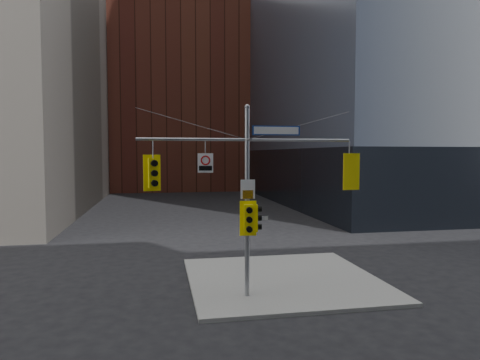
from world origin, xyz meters
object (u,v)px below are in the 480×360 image
object	(u,v)px
traffic_light_east_arm	(349,171)
street_sign_blade	(276,131)
traffic_light_pole_front	(249,219)
regulatory_sign_arm	(205,162)
signal_assembly	(247,183)
traffic_light_pole_side	(256,218)
traffic_light_west_arm	(153,173)

from	to	relation	value
traffic_light_east_arm	street_sign_blade	bearing A→B (deg)	-2.21
traffic_light_pole_front	regulatory_sign_arm	bearing A→B (deg)	175.64
regulatory_sign_arm	signal_assembly	bearing A→B (deg)	7.72
signal_assembly	traffic_light_pole_side	distance (m)	1.37
signal_assembly	traffic_light_pole_front	bearing A→B (deg)	-89.89
traffic_light_pole_front	traffic_light_pole_side	bearing A→B (deg)	44.49
traffic_light_west_arm	street_sign_blade	distance (m)	4.78
traffic_light_east_arm	street_sign_blade	distance (m)	3.31
signal_assembly	traffic_light_east_arm	bearing A→B (deg)	0.00
traffic_light_pole_front	street_sign_blade	xyz separation A→B (m)	(1.11, 0.27, 3.25)
traffic_light_pole_side	traffic_light_pole_front	size ratio (longest dim) A/B	0.78
traffic_light_pole_side	regulatory_sign_arm	size ratio (longest dim) A/B	1.43
traffic_light_east_arm	regulatory_sign_arm	distance (m)	5.60
traffic_light_east_arm	regulatory_sign_arm	xyz separation A→B (m)	(-5.58, -0.02, 0.37)
traffic_light_west_arm	signal_assembly	bearing A→B (deg)	-14.59
traffic_light_east_arm	signal_assembly	bearing A→B (deg)	-2.15
traffic_light_east_arm	traffic_light_pole_front	world-z (taller)	traffic_light_east_arm
traffic_light_pole_side	traffic_light_pole_front	distance (m)	0.42
traffic_light_pole_side	regulatory_sign_arm	distance (m)	2.80
street_sign_blade	regulatory_sign_arm	size ratio (longest dim) A/B	2.58
traffic_light_west_arm	traffic_light_pole_front	distance (m)	3.82
traffic_light_east_arm	regulatory_sign_arm	world-z (taller)	traffic_light_east_arm
signal_assembly	traffic_light_pole_front	size ratio (longest dim) A/B	6.16
street_sign_blade	traffic_light_pole_side	bearing A→B (deg)	-179.10
traffic_light_west_arm	traffic_light_pole_front	xyz separation A→B (m)	(3.41, -0.28, -1.70)
traffic_light_east_arm	traffic_light_pole_front	bearing A→B (deg)	1.63
traffic_light_pole_side	street_sign_blade	bearing A→B (deg)	-82.37
traffic_light_pole_front	signal_assembly	bearing A→B (deg)	94.78
street_sign_blade	traffic_light_east_arm	bearing A→B (deg)	0.72
traffic_light_west_arm	traffic_light_pole_side	world-z (taller)	traffic_light_west_arm
traffic_light_west_arm	regulatory_sign_arm	xyz separation A→B (m)	(1.86, -0.03, 0.37)
street_sign_blade	regulatory_sign_arm	distance (m)	2.91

